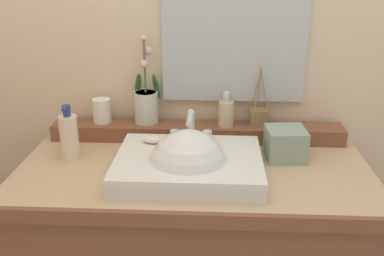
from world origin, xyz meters
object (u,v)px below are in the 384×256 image
potted_plant (146,101)px  soap_dispenser (226,112)px  sink_basin (189,167)px  tumbler_cup (102,111)px  lotion_bottle (69,136)px  tissue_box (285,144)px  soap_bar (153,140)px  reed_diffuser (258,115)px

potted_plant → soap_dispenser: bearing=-4.8°
sink_basin → tumbler_cup: size_ratio=5.04×
lotion_bottle → tissue_box: size_ratio=1.48×
sink_basin → soap_bar: sink_basin is taller
soap_dispenser → tumbler_cup: (-0.47, 0.02, -0.01)m
tumbler_cup → reed_diffuser: bearing=0.9°
sink_basin → tumbler_cup: (-0.35, 0.32, 0.08)m
reed_diffuser → lotion_bottle: (-0.66, -0.22, -0.01)m
sink_basin → soap_bar: bearing=138.7°
sink_basin → soap_bar: 0.18m
soap_bar → potted_plant: 0.24m
lotion_bottle → tumbler_cup: bearing=73.1°
tumbler_cup → lotion_bottle: lotion_bottle is taller
sink_basin → reed_diffuser: size_ratio=2.04×
potted_plant → lotion_bottle: (-0.23, -0.22, -0.06)m
soap_bar → reed_diffuser: bearing=30.7°
potted_plant → soap_bar: bearing=-76.5°
sink_basin → soap_dispenser: 0.34m
soap_bar → lotion_bottle: size_ratio=0.36×
sink_basin → lotion_bottle: lotion_bottle is taller
soap_bar → tumbler_cup: (-0.22, 0.21, 0.03)m
sink_basin → tissue_box: 0.36m
soap_dispenser → tumbler_cup: bearing=178.1°
soap_bar → tissue_box: tissue_box is taller
reed_diffuser → tissue_box: bearing=-66.1°
potted_plant → reed_diffuser: bearing=-0.1°
sink_basin → reed_diffuser: 0.42m
soap_bar → potted_plant: potted_plant is taller
soap_bar → lotion_bottle: 0.29m
potted_plant → reed_diffuser: 0.43m
reed_diffuser → soap_dispenser: bearing=-168.6°
tumbler_cup → potted_plant: bearing=3.4°
soap_dispenser → lotion_bottle: 0.57m
potted_plant → soap_dispenser: potted_plant is taller
tumbler_cup → soap_bar: bearing=-43.3°
soap_bar → lotion_bottle: lotion_bottle is taller
tissue_box → soap_bar: bearing=-174.7°
tumbler_cup → tissue_box: 0.70m
soap_bar → tumbler_cup: tumbler_cup is taller
soap_dispenser → tumbler_cup: soap_dispenser is taller
lotion_bottle → reed_diffuser: bearing=18.3°
soap_dispenser → sink_basin: bearing=-111.6°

